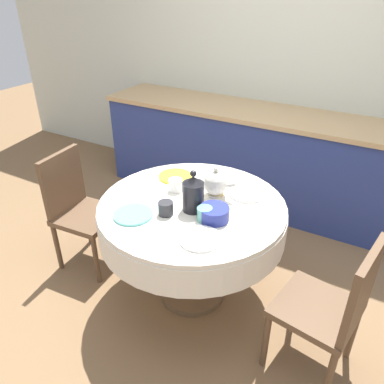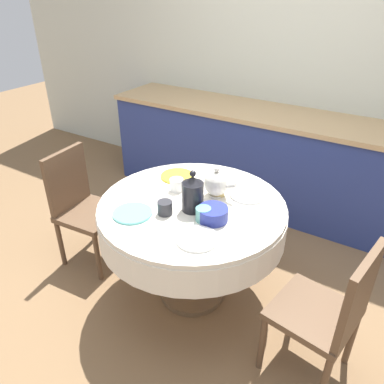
{
  "view_description": "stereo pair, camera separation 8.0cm",
  "coord_description": "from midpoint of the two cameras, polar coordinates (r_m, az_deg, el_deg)",
  "views": [
    {
      "loc": [
        0.95,
        -1.67,
        1.92
      ],
      "look_at": [
        0.0,
        0.0,
        0.82
      ],
      "focal_mm": 35.0,
      "sensor_mm": 36.0,
      "label": 1
    },
    {
      "loc": [
        1.02,
        -1.63,
        1.92
      ],
      "look_at": [
        0.0,
        0.0,
        0.82
      ],
      "focal_mm": 35.0,
      "sensor_mm": 36.0,
      "label": 2
    }
  ],
  "objects": [
    {
      "name": "ground_plane",
      "position": [
        2.72,
        -0.88,
        -15.13
      ],
      "size": [
        12.0,
        12.0,
        0.0
      ],
      "primitive_type": "plane",
      "color": "brown"
    },
    {
      "name": "wall_back",
      "position": [
        3.61,
        14.13,
        19.07
      ],
      "size": [
        7.0,
        0.05,
        2.6
      ],
      "color": "beige",
      "rests_on": "ground_plane"
    },
    {
      "name": "kitchen_counter",
      "position": [
        3.55,
        10.87,
        4.85
      ],
      "size": [
        3.24,
        0.64,
        0.9
      ],
      "color": "navy",
      "rests_on": "ground_plane"
    },
    {
      "name": "dining_table",
      "position": [
        2.33,
        -0.99,
        -4.47
      ],
      "size": [
        1.15,
        1.15,
        0.74
      ],
      "color": "brown",
      "rests_on": "ground_plane"
    },
    {
      "name": "chair_left",
      "position": [
        2.08,
        19.63,
        -16.05
      ],
      "size": [
        0.46,
        0.46,
        0.88
      ],
      "rotation": [
        0.0,
        0.0,
        1.41
      ],
      "color": "brown",
      "rests_on": "ground_plane"
    },
    {
      "name": "chair_right",
      "position": [
        2.86,
        -17.74,
        -1.98
      ],
      "size": [
        0.43,
        0.43,
        0.88
      ],
      "rotation": [
        0.0,
        0.0,
        -1.49
      ],
      "color": "brown",
      "rests_on": "ground_plane"
    },
    {
      "name": "plate_near_left",
      "position": [
        2.18,
        -10.02,
        -3.43
      ],
      "size": [
        0.23,
        0.23,
        0.01
      ],
      "primitive_type": "cylinder",
      "color": "#60BCB7",
      "rests_on": "dining_table"
    },
    {
      "name": "cup_near_left",
      "position": [
        2.15,
        -5.09,
        -2.5
      ],
      "size": [
        0.09,
        0.09,
        0.08
      ],
      "primitive_type": "cylinder",
      "color": "#28282D",
      "rests_on": "dining_table"
    },
    {
      "name": "plate_near_right",
      "position": [
        1.96,
        0.05,
        -7.12
      ],
      "size": [
        0.23,
        0.23,
        0.01
      ],
      "primitive_type": "cylinder",
      "color": "white",
      "rests_on": "dining_table"
    },
    {
      "name": "cup_near_right",
      "position": [
        2.09,
        0.83,
        -3.38
      ],
      "size": [
        0.09,
        0.09,
        0.08
      ],
      "primitive_type": "cylinder",
      "color": "#5BA39E",
      "rests_on": "dining_table"
    },
    {
      "name": "plate_far_left",
      "position": [
        2.56,
        -3.46,
        2.4
      ],
      "size": [
        0.23,
        0.23,
        0.01
      ],
      "primitive_type": "cylinder",
      "color": "yellow",
      "rests_on": "dining_table"
    },
    {
      "name": "cup_far_left",
      "position": [
        2.38,
        -3.49,
        1.06
      ],
      "size": [
        0.09,
        0.09,
        0.08
      ],
      "primitive_type": "cylinder",
      "color": "white",
      "rests_on": "dining_table"
    },
    {
      "name": "plate_far_right",
      "position": [
        2.37,
        7.43,
        -0.24
      ],
      "size": [
        0.23,
        0.23,
        0.01
      ],
      "primitive_type": "cylinder",
      "color": "white",
      "rests_on": "dining_table"
    },
    {
      "name": "cup_far_right",
      "position": [
        2.34,
        2.87,
        0.46
      ],
      "size": [
        0.09,
        0.09,
        0.08
      ],
      "primitive_type": "cylinder",
      "color": "#DBB766",
      "rests_on": "dining_table"
    },
    {
      "name": "coffee_carafe",
      "position": [
        2.14,
        -0.89,
        -0.27
      ],
      "size": [
        0.13,
        0.13,
        0.26
      ],
      "color": "black",
      "rests_on": "dining_table"
    },
    {
      "name": "teapot",
      "position": [
        2.3,
        2.64,
        1.37
      ],
      "size": [
        0.21,
        0.15,
        0.2
      ],
      "color": "silver",
      "rests_on": "dining_table"
    },
    {
      "name": "fruit_bowl",
      "position": [
        2.1,
        2.3,
        -3.3
      ],
      "size": [
        0.17,
        0.17,
        0.08
      ],
      "primitive_type": "cylinder",
      "color": "navy",
      "rests_on": "dining_table"
    }
  ]
}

